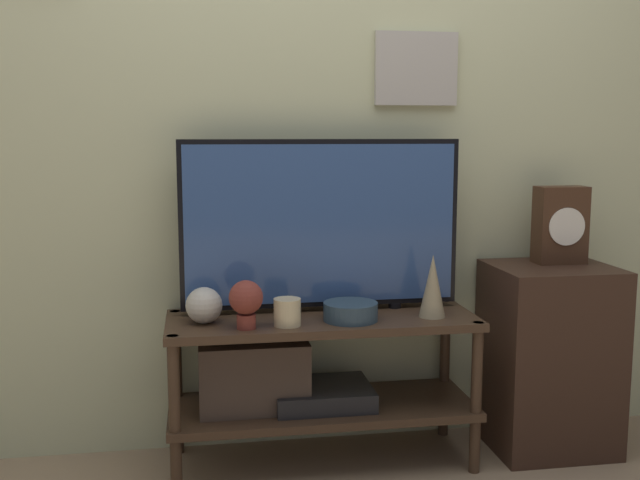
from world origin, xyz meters
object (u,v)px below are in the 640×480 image
television (321,224)px  vase_slim_bronze (433,286)px  decorative_bust (246,300)px  mantel_clock (560,225)px  vase_wide_bowl (351,311)px  vase_round_glass (204,305)px  candle_jar (287,312)px

television → vase_slim_bronze: size_ratio=4.54×
decorative_bust → mantel_clock: mantel_clock is taller
vase_wide_bowl → decorative_bust: size_ratio=1.16×
vase_wide_bowl → mantel_clock: size_ratio=0.65×
vase_slim_bronze → vase_round_glass: (-0.82, 0.04, -0.05)m
vase_round_glass → mantel_clock: size_ratio=0.43×
vase_round_glass → mantel_clock: 1.39m
vase_slim_bronze → decorative_bust: vase_slim_bronze is taller
television → decorative_bust: bearing=-144.3°
vase_slim_bronze → candle_jar: 0.54m
candle_jar → mantel_clock: bearing=8.7°
vase_slim_bronze → decorative_bust: bearing=-175.3°
decorative_bust → mantel_clock: size_ratio=0.56×
candle_jar → mantel_clock: (1.08, 0.17, 0.26)m
mantel_clock → vase_wide_bowl: bearing=-171.3°
vase_round_glass → mantel_clock: bearing=3.6°
mantel_clock → vase_slim_bronze: bearing=-167.0°
television → vase_slim_bronze: bearing=-22.2°
vase_slim_bronze → vase_wide_bowl: vase_slim_bronze is taller
candle_jar → decorative_bust: (-0.14, -0.02, 0.05)m
vase_wide_bowl → candle_jar: size_ratio=2.04×
vase_round_glass → mantel_clock: (1.37, 0.09, 0.25)m
television → vase_wide_bowl: bearing=-63.5°
vase_wide_bowl → vase_round_glass: size_ratio=1.51×
candle_jar → television: bearing=52.1°
television → decorative_bust: (-0.29, -0.21, -0.23)m
vase_wide_bowl → mantel_clock: 0.91m
vase_wide_bowl → decorative_bust: (-0.37, -0.05, 0.07)m
vase_round_glass → vase_slim_bronze: bearing=-2.9°
vase_round_glass → mantel_clock: mantel_clock is taller
candle_jar → decorative_bust: size_ratio=0.57×
vase_round_glass → candle_jar: 0.29m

